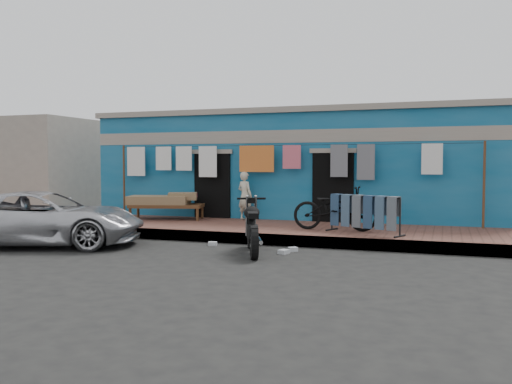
{
  "coord_description": "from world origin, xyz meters",
  "views": [
    {
      "loc": [
        4.14,
        -9.77,
        1.8
      ],
      "look_at": [
        0.0,
        2.0,
        1.15
      ],
      "focal_mm": 38.0,
      "sensor_mm": 36.0,
      "label": 1
    }
  ],
  "objects_px": {
    "car": "(44,218)",
    "jeans_rack": "(364,214)",
    "bicycle": "(335,203)",
    "seated_person": "(245,196)",
    "motorcycle": "(252,226)",
    "charpoy": "(167,207)"
  },
  "relations": [
    {
      "from": "charpoy",
      "to": "jeans_rack",
      "type": "xyz_separation_m",
      "value": [
        5.66,
        -1.29,
        0.09
      ]
    },
    {
      "from": "seated_person",
      "to": "motorcycle",
      "type": "relative_size",
      "value": 0.74
    },
    {
      "from": "motorcycle",
      "to": "charpoy",
      "type": "xyz_separation_m",
      "value": [
        -3.71,
        3.25,
        0.06
      ]
    },
    {
      "from": "car",
      "to": "motorcycle",
      "type": "height_order",
      "value": "car"
    },
    {
      "from": "car",
      "to": "seated_person",
      "type": "bearing_deg",
      "value": -56.08
    },
    {
      "from": "bicycle",
      "to": "car",
      "type": "bearing_deg",
      "value": 115.66
    },
    {
      "from": "car",
      "to": "bicycle",
      "type": "bearing_deg",
      "value": -85.01
    },
    {
      "from": "motorcycle",
      "to": "charpoy",
      "type": "height_order",
      "value": "motorcycle"
    },
    {
      "from": "car",
      "to": "jeans_rack",
      "type": "xyz_separation_m",
      "value": [
        6.63,
        2.5,
        0.07
      ]
    },
    {
      "from": "jeans_rack",
      "to": "motorcycle",
      "type": "bearing_deg",
      "value": -134.88
    },
    {
      "from": "bicycle",
      "to": "seated_person",
      "type": "bearing_deg",
      "value": 61.57
    },
    {
      "from": "car",
      "to": "motorcycle",
      "type": "relative_size",
      "value": 2.45
    },
    {
      "from": "car",
      "to": "seated_person",
      "type": "distance_m",
      "value": 5.35
    },
    {
      "from": "seated_person",
      "to": "motorcycle",
      "type": "height_order",
      "value": "seated_person"
    },
    {
      "from": "bicycle",
      "to": "charpoy",
      "type": "bearing_deg",
      "value": 78.99
    },
    {
      "from": "motorcycle",
      "to": "charpoy",
      "type": "distance_m",
      "value": 4.93
    },
    {
      "from": "motorcycle",
      "to": "car",
      "type": "bearing_deg",
      "value": 164.21
    },
    {
      "from": "bicycle",
      "to": "charpoy",
      "type": "distance_m",
      "value": 5.03
    },
    {
      "from": "motorcycle",
      "to": "charpoy",
      "type": "bearing_deg",
      "value": 116.42
    },
    {
      "from": "jeans_rack",
      "to": "charpoy",
      "type": "bearing_deg",
      "value": 167.13
    },
    {
      "from": "seated_person",
      "to": "bicycle",
      "type": "bearing_deg",
      "value": 175.64
    },
    {
      "from": "seated_person",
      "to": "car",
      "type": "bearing_deg",
      "value": 78.66
    }
  ]
}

